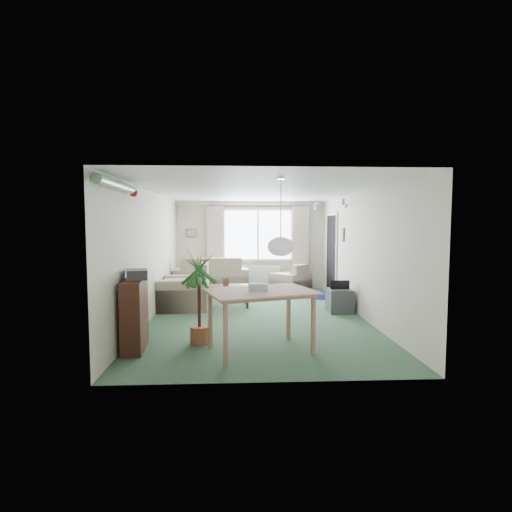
{
  "coord_description": "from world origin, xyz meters",
  "views": [
    {
      "loc": [
        -0.4,
        -7.6,
        1.77
      ],
      "look_at": [
        0.0,
        0.3,
        1.15
      ],
      "focal_mm": 28.0,
      "sensor_mm": 36.0,
      "label": 1
    }
  ],
  "objects_px": {
    "dining_table": "(260,321)",
    "tv_cube": "(339,301)",
    "armchair_left": "(184,286)",
    "bookshelf": "(135,314)",
    "armchair_corner": "(291,278)",
    "pet_bed": "(320,295)",
    "houseplant": "(199,297)",
    "coffee_table": "(225,296)",
    "sofa": "(211,275)"
  },
  "relations": [
    {
      "from": "dining_table",
      "to": "tv_cube",
      "type": "xyz_separation_m",
      "value": [
        1.76,
        2.41,
        -0.18
      ]
    },
    {
      "from": "armchair_left",
      "to": "bookshelf",
      "type": "height_order",
      "value": "bookshelf"
    },
    {
      "from": "armchair_corner",
      "to": "pet_bed",
      "type": "height_order",
      "value": "armchair_corner"
    },
    {
      "from": "bookshelf",
      "to": "dining_table",
      "type": "height_order",
      "value": "bookshelf"
    },
    {
      "from": "bookshelf",
      "to": "pet_bed",
      "type": "height_order",
      "value": "bookshelf"
    },
    {
      "from": "armchair_corner",
      "to": "tv_cube",
      "type": "xyz_separation_m",
      "value": [
        0.67,
        -2.42,
        -0.14
      ]
    },
    {
      "from": "houseplant",
      "to": "tv_cube",
      "type": "height_order",
      "value": "houseplant"
    },
    {
      "from": "bookshelf",
      "to": "tv_cube",
      "type": "relative_size",
      "value": 1.93
    },
    {
      "from": "bookshelf",
      "to": "tv_cube",
      "type": "bearing_deg",
      "value": 27.64
    },
    {
      "from": "armchair_corner",
      "to": "houseplant",
      "type": "xyz_separation_m",
      "value": [
        -1.98,
        -4.45,
        0.32
      ]
    },
    {
      "from": "armchair_left",
      "to": "bookshelf",
      "type": "xyz_separation_m",
      "value": [
        -0.34,
        -2.77,
        0.02
      ]
    },
    {
      "from": "coffee_table",
      "to": "tv_cube",
      "type": "distance_m",
      "value": 2.42
    },
    {
      "from": "armchair_corner",
      "to": "armchair_left",
      "type": "bearing_deg",
      "value": -6.87
    },
    {
      "from": "coffee_table",
      "to": "houseplant",
      "type": "bearing_deg",
      "value": -96.72
    },
    {
      "from": "sofa",
      "to": "houseplant",
      "type": "distance_m",
      "value": 4.48
    },
    {
      "from": "sofa",
      "to": "bookshelf",
      "type": "distance_m",
      "value": 4.76
    },
    {
      "from": "dining_table",
      "to": "tv_cube",
      "type": "bearing_deg",
      "value": 53.91
    },
    {
      "from": "coffee_table",
      "to": "tv_cube",
      "type": "bearing_deg",
      "value": -15.57
    },
    {
      "from": "tv_cube",
      "to": "dining_table",
      "type": "bearing_deg",
      "value": -126.27
    },
    {
      "from": "houseplant",
      "to": "pet_bed",
      "type": "distance_m",
      "value": 4.53
    },
    {
      "from": "sofa",
      "to": "tv_cube",
      "type": "distance_m",
      "value": 3.68
    },
    {
      "from": "pet_bed",
      "to": "sofa",
      "type": "bearing_deg",
      "value": 163.23
    },
    {
      "from": "sofa",
      "to": "bookshelf",
      "type": "height_order",
      "value": "bookshelf"
    },
    {
      "from": "dining_table",
      "to": "houseplant",
      "type": "bearing_deg",
      "value": 156.64
    },
    {
      "from": "sofa",
      "to": "tv_cube",
      "type": "bearing_deg",
      "value": 134.5
    },
    {
      "from": "sofa",
      "to": "dining_table",
      "type": "height_order",
      "value": "sofa"
    },
    {
      "from": "coffee_table",
      "to": "bookshelf",
      "type": "relative_size",
      "value": 1.02
    },
    {
      "from": "tv_cube",
      "to": "pet_bed",
      "type": "relative_size",
      "value": 0.87
    },
    {
      "from": "coffee_table",
      "to": "houseplant",
      "type": "xyz_separation_m",
      "value": [
        -0.32,
        -2.68,
        0.47
      ]
    },
    {
      "from": "armchair_corner",
      "to": "tv_cube",
      "type": "relative_size",
      "value": 1.62
    },
    {
      "from": "armchair_corner",
      "to": "bookshelf",
      "type": "distance_m",
      "value": 5.48
    },
    {
      "from": "houseplant",
      "to": "dining_table",
      "type": "bearing_deg",
      "value": -23.36
    },
    {
      "from": "armchair_left",
      "to": "tv_cube",
      "type": "distance_m",
      "value": 3.25
    },
    {
      "from": "tv_cube",
      "to": "bookshelf",
      "type": "bearing_deg",
      "value": -147.74
    },
    {
      "from": "houseplant",
      "to": "dining_table",
      "type": "relative_size",
      "value": 1.04
    },
    {
      "from": "houseplant",
      "to": "dining_table",
      "type": "distance_m",
      "value": 1.0
    },
    {
      "from": "sofa",
      "to": "armchair_corner",
      "type": "bearing_deg",
      "value": 175.45
    },
    {
      "from": "sofa",
      "to": "dining_table",
      "type": "xyz_separation_m",
      "value": [
        0.99,
        -4.86,
        -0.05
      ]
    },
    {
      "from": "tv_cube",
      "to": "pet_bed",
      "type": "distance_m",
      "value": 1.64
    },
    {
      "from": "sofa",
      "to": "armchair_left",
      "type": "height_order",
      "value": "armchair_left"
    },
    {
      "from": "pet_bed",
      "to": "houseplant",
      "type": "bearing_deg",
      "value": -125.34
    },
    {
      "from": "armchair_corner",
      "to": "coffee_table",
      "type": "distance_m",
      "value": 2.43
    },
    {
      "from": "bookshelf",
      "to": "houseplant",
      "type": "height_order",
      "value": "houseplant"
    },
    {
      "from": "coffee_table",
      "to": "bookshelf",
      "type": "distance_m",
      "value": 3.15
    },
    {
      "from": "bookshelf",
      "to": "dining_table",
      "type": "bearing_deg",
      "value": -10.07
    },
    {
      "from": "armchair_corner",
      "to": "armchair_left",
      "type": "relative_size",
      "value": 0.79
    },
    {
      "from": "armchair_corner",
      "to": "coffee_table",
      "type": "bearing_deg",
      "value": 3.07
    },
    {
      "from": "armchair_left",
      "to": "bookshelf",
      "type": "distance_m",
      "value": 2.79
    },
    {
      "from": "sofa",
      "to": "houseplant",
      "type": "relative_size",
      "value": 1.35
    },
    {
      "from": "houseplant",
      "to": "sofa",
      "type": "bearing_deg",
      "value": 91.3
    }
  ]
}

